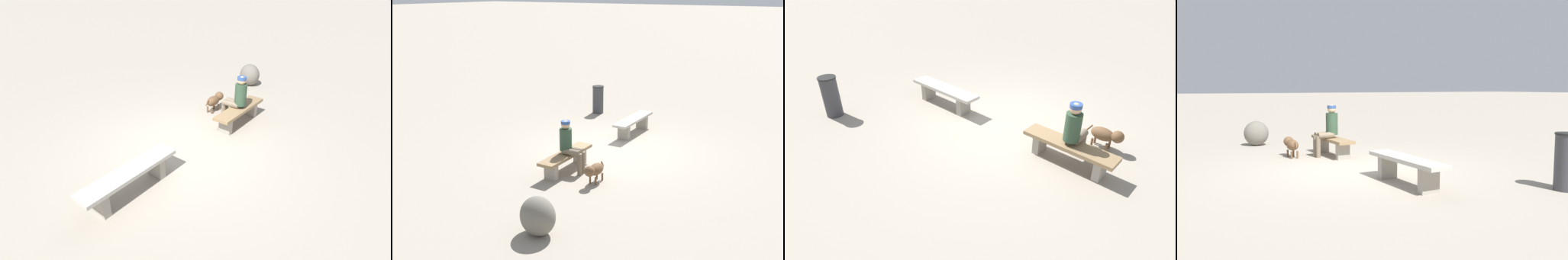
# 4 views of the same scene
# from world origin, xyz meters

# --- Properties ---
(ground) EXTENTS (210.00, 210.00, 0.06)m
(ground) POSITION_xyz_m (0.00, 0.00, -0.03)
(ground) COLOR #9E9384
(bench_left) EXTENTS (1.89, 0.47, 0.48)m
(bench_left) POSITION_xyz_m (-1.63, -0.22, 0.34)
(bench_left) COLOR gray
(bench_left) RESTS_ON ground
(bench_right) EXTENTS (1.74, 0.46, 0.44)m
(bench_right) POSITION_xyz_m (1.76, -0.22, 0.32)
(bench_right) COLOR gray
(bench_right) RESTS_ON ground
(seated_person) EXTENTS (0.34, 0.60, 1.22)m
(seated_person) POSITION_xyz_m (1.75, -0.12, 0.69)
(seated_person) COLOR #2D4733
(seated_person) RESTS_ON ground
(dog) EXTENTS (0.74, 0.27, 0.47)m
(dog) POSITION_xyz_m (2.01, 0.71, 0.31)
(dog) COLOR brown
(dog) RESTS_ON ground
(trash_bin) EXTENTS (0.39, 0.39, 0.93)m
(trash_bin) POSITION_xyz_m (-3.08, -2.32, 0.47)
(trash_bin) COLOR #38383D
(trash_bin) RESTS_ON ground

